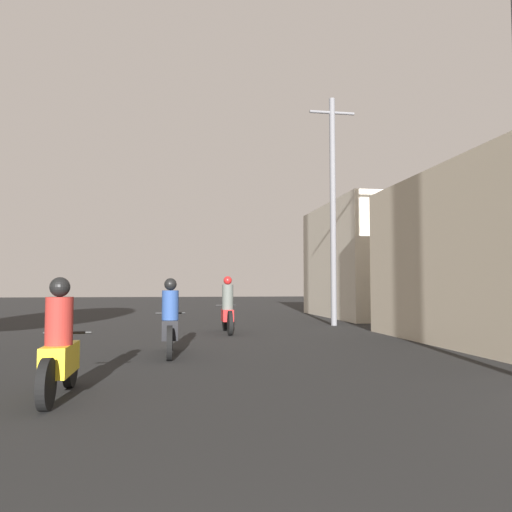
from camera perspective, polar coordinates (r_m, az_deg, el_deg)
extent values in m
cylinder|color=black|center=(7.26, -20.45, -11.68)|extent=(0.10, 0.57, 0.57)
cylinder|color=black|center=(6.04, -22.85, -13.36)|extent=(0.10, 0.57, 0.57)
cube|color=gold|center=(6.62, -21.50, -10.91)|extent=(0.30, 0.90, 0.36)
cylinder|color=black|center=(6.99, -20.72, -8.20)|extent=(0.60, 0.04, 0.04)
cylinder|color=maroon|center=(6.49, -21.58, -6.92)|extent=(0.32, 0.32, 0.57)
sphere|color=black|center=(6.47, -21.50, -3.32)|extent=(0.24, 0.24, 0.24)
cylinder|color=black|center=(10.66, -9.77, -8.94)|extent=(0.10, 0.63, 0.63)
cylinder|color=black|center=(9.30, -9.85, -9.77)|extent=(0.10, 0.63, 0.63)
cube|color=black|center=(9.96, -9.80, -8.25)|extent=(0.30, 0.81, 0.38)
cylinder|color=black|center=(10.39, -9.75, -6.45)|extent=(0.60, 0.04, 0.04)
cylinder|color=navy|center=(9.85, -9.77, -5.55)|extent=(0.32, 0.32, 0.57)
sphere|color=black|center=(9.84, -9.75, -3.20)|extent=(0.24, 0.24, 0.24)
cylinder|color=black|center=(15.14, -3.58, -7.25)|extent=(0.10, 0.67, 0.67)
cylinder|color=black|center=(13.70, -2.99, -7.66)|extent=(0.10, 0.67, 0.67)
cube|color=red|center=(14.41, -3.30, -6.78)|extent=(0.30, 0.72, 0.33)
cylinder|color=black|center=(14.86, -3.48, -5.65)|extent=(0.60, 0.04, 0.04)
cylinder|color=#4C514C|center=(14.31, -3.26, -4.71)|extent=(0.32, 0.32, 0.71)
sphere|color=#A51919|center=(14.31, -3.25, -2.80)|extent=(0.24, 0.24, 0.24)
cube|color=beige|center=(22.46, 13.76, -0.56)|extent=(4.80, 7.30, 4.85)
cylinder|color=slate|center=(17.41, 8.79, 5.16)|extent=(0.20, 0.20, 7.86)
cylinder|color=slate|center=(18.24, 8.69, 15.88)|extent=(1.60, 0.10, 0.10)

